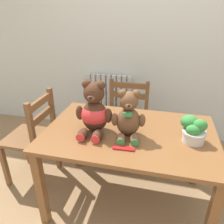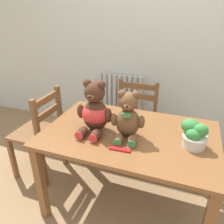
{
  "view_description": "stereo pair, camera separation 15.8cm",
  "coord_description": "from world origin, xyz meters",
  "px_view_note": "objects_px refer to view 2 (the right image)",
  "views": [
    {
      "loc": [
        0.21,
        -1.01,
        1.57
      ],
      "look_at": [
        -0.13,
        0.37,
        0.89
      ],
      "focal_mm": 35.0,
      "sensor_mm": 36.0,
      "label": 1
    },
    {
      "loc": [
        0.36,
        -0.96,
        1.57
      ],
      "look_at": [
        -0.13,
        0.37,
        0.89
      ],
      "focal_mm": 35.0,
      "sensor_mm": 36.0,
      "label": 2
    }
  ],
  "objects_px": {
    "teddy_bear_right": "(128,118)",
    "potted_plant": "(194,135)",
    "wooden_chair_behind": "(134,120)",
    "chocolate_bar": "(120,149)",
    "teddy_bear_left": "(95,111)",
    "wooden_chair_side": "(40,133)"
  },
  "relations": [
    {
      "from": "wooden_chair_side",
      "to": "potted_plant",
      "type": "relative_size",
      "value": 4.99
    },
    {
      "from": "teddy_bear_left",
      "to": "teddy_bear_right",
      "type": "xyz_separation_m",
      "value": [
        0.26,
        -0.0,
        -0.01
      ]
    },
    {
      "from": "teddy_bear_right",
      "to": "potted_plant",
      "type": "xyz_separation_m",
      "value": [
        0.45,
        0.03,
        -0.06
      ]
    },
    {
      "from": "wooden_chair_side",
      "to": "teddy_bear_right",
      "type": "height_order",
      "value": "teddy_bear_right"
    },
    {
      "from": "wooden_chair_behind",
      "to": "chocolate_bar",
      "type": "bearing_deg",
      "value": 99.01
    },
    {
      "from": "teddy_bear_right",
      "to": "chocolate_bar",
      "type": "xyz_separation_m",
      "value": [
        0.01,
        -0.18,
        -0.15
      ]
    },
    {
      "from": "wooden_chair_behind",
      "to": "teddy_bear_right",
      "type": "relative_size",
      "value": 2.38
    },
    {
      "from": "wooden_chair_behind",
      "to": "chocolate_bar",
      "type": "height_order",
      "value": "wooden_chair_behind"
    },
    {
      "from": "wooden_chair_side",
      "to": "teddy_bear_left",
      "type": "xyz_separation_m",
      "value": [
        0.67,
        -0.15,
        0.41
      ]
    },
    {
      "from": "wooden_chair_behind",
      "to": "chocolate_bar",
      "type": "xyz_separation_m",
      "value": [
        0.15,
        -0.97,
        0.29
      ]
    },
    {
      "from": "teddy_bear_left",
      "to": "potted_plant",
      "type": "xyz_separation_m",
      "value": [
        0.71,
        0.03,
        -0.07
      ]
    },
    {
      "from": "teddy_bear_left",
      "to": "wooden_chair_side",
      "type": "bearing_deg",
      "value": -13.4
    },
    {
      "from": "teddy_bear_right",
      "to": "chocolate_bar",
      "type": "height_order",
      "value": "teddy_bear_right"
    },
    {
      "from": "wooden_chair_side",
      "to": "potted_plant",
      "type": "bearing_deg",
      "value": -94.94
    },
    {
      "from": "teddy_bear_left",
      "to": "chocolate_bar",
      "type": "height_order",
      "value": "teddy_bear_left"
    },
    {
      "from": "wooden_chair_behind",
      "to": "teddy_bear_right",
      "type": "bearing_deg",
      "value": 100.6
    },
    {
      "from": "wooden_chair_behind",
      "to": "potted_plant",
      "type": "distance_m",
      "value": 1.04
    },
    {
      "from": "potted_plant",
      "to": "chocolate_bar",
      "type": "relative_size",
      "value": 1.24
    },
    {
      "from": "teddy_bear_left",
      "to": "teddy_bear_right",
      "type": "bearing_deg",
      "value": 178.23
    },
    {
      "from": "chocolate_bar",
      "to": "potted_plant",
      "type": "bearing_deg",
      "value": 25.25
    },
    {
      "from": "wooden_chair_behind",
      "to": "wooden_chair_side",
      "type": "bearing_deg",
      "value": 39.77
    },
    {
      "from": "wooden_chair_behind",
      "to": "wooden_chair_side",
      "type": "distance_m",
      "value": 1.01
    }
  ]
}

